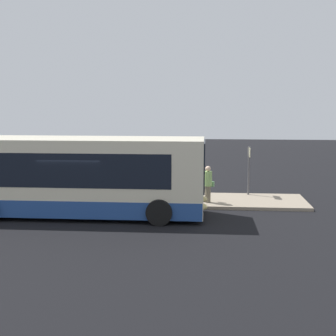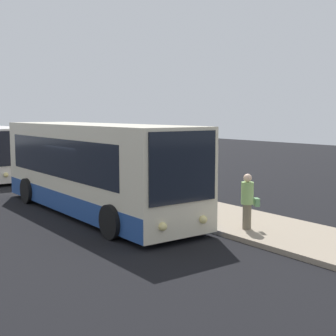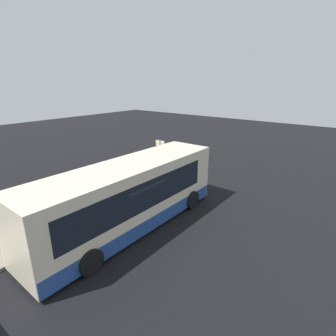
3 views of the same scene
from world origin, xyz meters
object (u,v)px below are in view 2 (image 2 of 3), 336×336
(bus_lead, at_px, (93,169))
(suitcase, at_px, (176,199))
(passenger_with_bags, at_px, (248,199))
(passenger_waiting, at_px, (185,180))
(passenger_boarding, at_px, (153,183))

(bus_lead, relative_size, suitcase, 13.30)
(passenger_with_bags, distance_m, suitcase, 4.03)
(passenger_waiting, distance_m, suitcase, 0.88)
(bus_lead, distance_m, passenger_boarding, 2.39)
(passenger_waiting, height_order, suitcase, passenger_waiting)
(passenger_waiting, bearing_deg, passenger_with_bags, 8.47)
(passenger_boarding, relative_size, suitcase, 1.96)
(passenger_waiting, relative_size, suitcase, 2.15)
(passenger_boarding, bearing_deg, passenger_with_bags, 108.42)
(bus_lead, xyz_separation_m, passenger_with_bags, (5.52, 2.34, -0.57))
(bus_lead, xyz_separation_m, passenger_boarding, (0.72, 2.19, -0.63))
(passenger_with_bags, bearing_deg, passenger_boarding, -146.86)
(passenger_waiting, xyz_separation_m, suitcase, (0.16, -0.57, -0.65))
(bus_lead, distance_m, suitcase, 3.28)
(passenger_boarding, relative_size, passenger_with_bags, 0.94)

